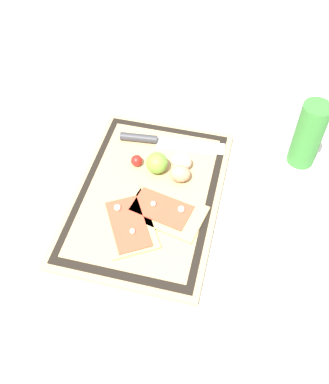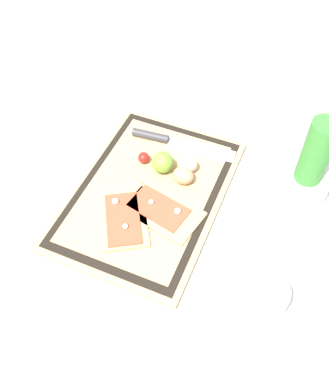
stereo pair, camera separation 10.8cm
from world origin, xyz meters
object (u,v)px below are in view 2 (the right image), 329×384
Objects in this scene: egg_brown at (183,176)px; lime at (162,162)px; knife at (166,140)px; herb_pot at (309,173)px; pizza_slice_far at (162,211)px; cherry_tomato_red at (144,158)px; egg_pink at (187,164)px; sauce_jar at (265,301)px; pizza_slice_near at (123,216)px.

lime is at bearing -104.05° from egg_brown.
herb_pot is (0.02, 0.38, 0.06)m from knife.
pizza_slice_far is at bearing 20.74° from knife.
cherry_tomato_red reaches higher than pizza_slice_far.
egg_pink is 0.11m from cherry_tomato_red.
egg_pink is at bearing 51.17° from knife.
sauce_jar is (0.33, -0.01, -0.04)m from herb_pot.
pizza_slice_far is at bearing 39.81° from cherry_tomato_red.
herb_pot is (-0.25, 0.37, 0.06)m from pizza_slice_near.
pizza_slice_far is at bearing 121.45° from pizza_slice_near.
herb_pot is at bearing 178.60° from sauce_jar.
lime is 0.23× the size of herb_pot.
herb_pot reaches higher than pizza_slice_far.
knife is at bearing -162.36° from lime.
lime is 1.87× the size of cherry_tomato_red.
egg_pink is 0.40m from sauce_jar.
herb_pot is at bearing 86.70° from knife.
pizza_slice_near is 0.10m from pizza_slice_far.
egg_brown reaches higher than knife.
herb_pot is 2.60× the size of sauce_jar.
pizza_slice_near is 0.18m from lime.
egg_pink reaches higher than pizza_slice_near.
lime is (-0.12, -0.05, 0.02)m from pizza_slice_far.
knife is 9.60× the size of cherry_tomato_red.
sauce_jar reaches higher than egg_brown.
sauce_jar reaches higher than egg_pink.
herb_pot is at bearing 102.06° from lime.
egg_brown is 0.22× the size of herb_pot.
knife is at bearing 163.82° from cherry_tomato_red.
herb_pot reaches higher than sauce_jar.
pizza_slice_far is 0.69× the size of knife.
knife is 0.10m from lime.
pizza_slice_near is at bearing 8.65° from cherry_tomato_red.
egg_pink is (-0.04, -0.01, 0.00)m from egg_brown.
pizza_slice_near is at bearing -23.47° from egg_pink.
egg_brown is 0.57× the size of sauce_jar.
cherry_tomato_red is at bearing -124.22° from sauce_jar.
pizza_slice_near is 2.39× the size of sauce_jar.
egg_brown is 0.04m from egg_pink.
pizza_slice_near is 0.78× the size of knife.
herb_pot is at bearing 99.65° from egg_pink.
lime is at bearing 17.64° from knife.
pizza_slice_near is 0.45m from herb_pot.
egg_brown is at bearing 79.32° from cherry_tomato_red.
pizza_slice_near is at bearing -9.39° from lime.
egg_brown is 0.12m from cherry_tomato_red.
egg_brown reaches higher than pizza_slice_far.
knife is 0.11m from egg_pink.
cherry_tomato_red is at bearing -80.52° from herb_pot.
sauce_jar reaches higher than lime.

